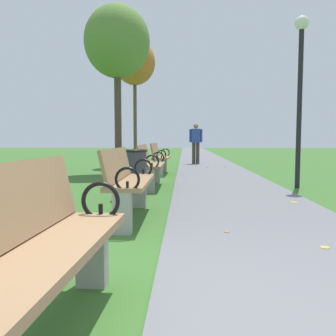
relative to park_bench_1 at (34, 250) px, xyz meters
The scene contains 11 objects.
paved_walkway 18.10m from the park_bench_1, 84.82° to the left, with size 2.26×44.00×0.02m, color slate.
park_bench_1 is the anchor object (origin of this frame).
park_bench_2 2.82m from the park_bench_1, 90.00° to the left, with size 0.48×1.60×0.90m.
park_bench_3 5.76m from the park_bench_1, 90.00° to the left, with size 0.48×1.60×0.90m.
park_bench_4 8.68m from the park_bench_1, 90.00° to the left, with size 0.50×1.61×0.90m.
tree_1 9.51m from the park_bench_1, 97.97° to the left, with size 1.89×1.89×4.87m.
tree_2 12.11m from the park_bench_1, 95.48° to the left, with size 1.50×1.50×4.65m.
pedestrian_walking 12.87m from the park_bench_1, 84.75° to the left, with size 0.53×0.25×1.62m.
trash_bin 4.36m from the park_bench_1, 91.94° to the left, with size 0.48×0.48×0.84m.
lamp_post 6.84m from the park_bench_1, 62.33° to the left, with size 0.28×0.28×3.48m.
scattered_leaves 5.30m from the park_bench_1, 86.86° to the left, with size 4.53×12.68×0.02m.
Camera 1 is at (0.21, -1.65, 1.01)m, focal length 38.12 mm.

